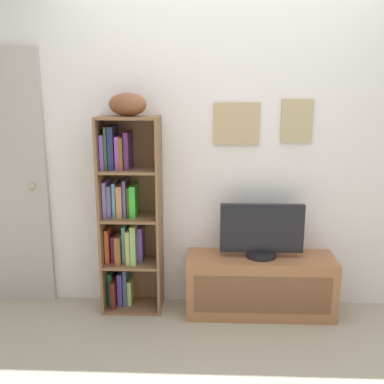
# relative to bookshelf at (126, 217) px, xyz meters

# --- Properties ---
(back_wall) EXTENTS (4.80, 0.08, 2.52)m
(back_wall) POSITION_rel_bookshelf_xyz_m (0.75, 0.14, 0.54)
(back_wall) COLOR silver
(back_wall) RESTS_ON ground
(bookshelf) EXTENTS (0.44, 0.28, 1.47)m
(bookshelf) POSITION_rel_bookshelf_xyz_m (0.00, 0.00, 0.00)
(bookshelf) COLOR brown
(bookshelf) RESTS_ON ground
(football) EXTENTS (0.34, 0.27, 0.16)m
(football) POSITION_rel_bookshelf_xyz_m (0.04, -0.03, 0.83)
(football) COLOR brown
(football) RESTS_ON bookshelf
(tv_stand) EXTENTS (1.09, 0.36, 0.45)m
(tv_stand) POSITION_rel_bookshelf_xyz_m (1.01, -0.07, -0.50)
(tv_stand) COLOR #9D6540
(tv_stand) RESTS_ON ground
(television) EXTENTS (0.61, 0.22, 0.40)m
(television) POSITION_rel_bookshelf_xyz_m (1.01, -0.07, -0.08)
(television) COLOR black
(television) RESTS_ON tv_stand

